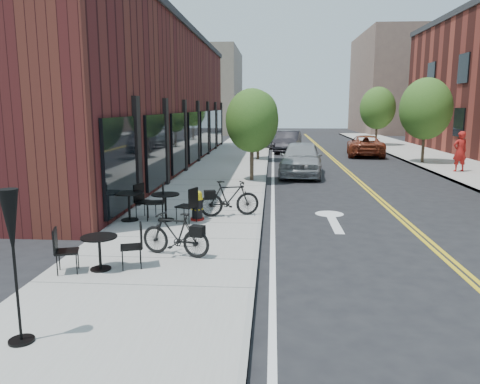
{
  "coord_description": "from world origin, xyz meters",
  "views": [
    {
      "loc": [
        0.27,
        -10.58,
        3.18
      ],
      "look_at": [
        -0.56,
        1.3,
        1.0
      ],
      "focal_mm": 35.0,
      "sensor_mm": 36.0,
      "label": 1
    }
  ],
  "objects": [
    {
      "name": "fire_hydrant",
      "position": [
        -1.77,
        1.78,
        0.52
      ],
      "size": [
        0.44,
        0.44,
        0.85
      ],
      "rotation": [
        0.0,
        0.0,
        -0.22
      ],
      "color": "maroon",
      "rests_on": "sidewalk_near"
    },
    {
      "name": "tree_near_a",
      "position": [
        -0.6,
        9.0,
        2.6
      ],
      "size": [
        2.2,
        2.2,
        3.81
      ],
      "color": "#382B1E",
      "rests_on": "sidewalk_near"
    },
    {
      "name": "parked_car_c",
      "position": [
        0.8,
        26.57,
        0.65
      ],
      "size": [
        2.28,
        4.62,
        1.29
      ],
      "primitive_type": "imported",
      "rotation": [
        0.0,
        0.0,
        -0.11
      ],
      "color": "#B9B9BE",
      "rests_on": "ground"
    },
    {
      "name": "bg_building_left",
      "position": [
        -8.0,
        48.0,
        5.0
      ],
      "size": [
        8.0,
        14.0,
        10.0
      ],
      "primitive_type": "cube",
      "color": "#726656",
      "rests_on": "ground"
    },
    {
      "name": "parked_car_a",
      "position": [
        1.6,
        11.21,
        0.8
      ],
      "size": [
        2.31,
        4.86,
        1.6
      ],
      "primitive_type": "imported",
      "rotation": [
        0.0,
        0.0,
        -0.09
      ],
      "color": "gray",
      "rests_on": "ground"
    },
    {
      "name": "bicycle_left",
      "position": [
        -1.72,
        -1.34,
        0.58
      ],
      "size": [
        1.6,
        0.85,
        0.92
      ],
      "primitive_type": "imported",
      "rotation": [
        0.0,
        0.0,
        -1.85
      ],
      "color": "black",
      "rests_on": "sidewalk_near"
    },
    {
      "name": "bistro_set_b",
      "position": [
        -2.61,
        1.66,
        0.6
      ],
      "size": [
        1.81,
        1.05,
        0.96
      ],
      "rotation": [
        0.0,
        0.0,
        -0.37
      ],
      "color": "black",
      "rests_on": "sidewalk_near"
    },
    {
      "name": "bicycle_right",
      "position": [
        -0.93,
        2.31,
        0.63
      ],
      "size": [
        1.77,
        0.94,
        1.02
      ],
      "primitive_type": "imported",
      "rotation": [
        0.0,
        0.0,
        1.86
      ],
      "color": "black",
      "rests_on": "sidewalk_near"
    },
    {
      "name": "sidewalk_near",
      "position": [
        -2.0,
        10.0,
        0.06
      ],
      "size": [
        4.0,
        70.0,
        0.12
      ],
      "primitive_type": "cube",
      "color": "#9E9B93",
      "rests_on": "ground"
    },
    {
      "name": "bg_building_right",
      "position": [
        16.0,
        50.0,
        6.0
      ],
      "size": [
        10.0,
        16.0,
        12.0
      ],
      "primitive_type": "cube",
      "color": "brown",
      "rests_on": "ground"
    },
    {
      "name": "parked_car_far",
      "position": [
        6.3,
        20.43,
        0.67
      ],
      "size": [
        2.85,
        5.1,
        1.35
      ],
      "primitive_type": "imported",
      "rotation": [
        0.0,
        0.0,
        3.01
      ],
      "color": "maroon",
      "rests_on": "ground"
    },
    {
      "name": "parked_car_b",
      "position": [
        1.34,
        22.62,
        0.74
      ],
      "size": [
        2.18,
        4.69,
        1.49
      ],
      "primitive_type": "imported",
      "rotation": [
        0.0,
        0.0,
        -0.14
      ],
      "color": "black",
      "rests_on": "ground"
    },
    {
      "name": "tree_near_d",
      "position": [
        -0.6,
        33.0,
        2.79
      ],
      "size": [
        2.4,
        2.4,
        4.11
      ],
      "color": "#382B1E",
      "rests_on": "sidewalk_near"
    },
    {
      "name": "ground",
      "position": [
        0.0,
        0.0,
        0.0
      ],
      "size": [
        120.0,
        120.0,
        0.0
      ],
      "primitive_type": "plane",
      "color": "black",
      "rests_on": "ground"
    },
    {
      "name": "bistro_set_c",
      "position": [
        -3.6,
        1.59,
        0.63
      ],
      "size": [
        1.92,
        0.96,
        1.01
      ],
      "rotation": [
        0.0,
        0.0,
        0.21
      ],
      "color": "black",
      "rests_on": "sidewalk_near"
    },
    {
      "name": "pedestrian",
      "position": [
        9.16,
        12.31,
        1.08
      ],
      "size": [
        0.78,
        0.59,
        1.92
      ],
      "primitive_type": "imported",
      "rotation": [
        0.0,
        0.0,
        3.34
      ],
      "color": "#A51916",
      "rests_on": "sidewalk_far"
    },
    {
      "name": "building_near",
      "position": [
        -6.5,
        14.0,
        3.5
      ],
      "size": [
        5.0,
        28.0,
        7.0
      ],
      "primitive_type": "cube",
      "color": "#411515",
      "rests_on": "ground"
    },
    {
      "name": "bistro_set_a",
      "position": [
        -2.97,
        -2.29,
        0.55
      ],
      "size": [
        1.61,
        0.87,
        0.85
      ],
      "rotation": [
        0.0,
        0.0,
        0.32
      ],
      "color": "black",
      "rests_on": "sidewalk_near"
    },
    {
      "name": "patio_umbrella",
      "position": [
        -3.01,
        -5.08,
        1.59
      ],
      "size": [
        0.33,
        0.33,
        2.05
      ],
      "color": "black",
      "rests_on": "sidewalk_near"
    },
    {
      "name": "tree_near_b",
      "position": [
        -0.6,
        17.0,
        2.71
      ],
      "size": [
        2.3,
        2.3,
        3.98
      ],
      "color": "#382B1E",
      "rests_on": "sidewalk_near"
    },
    {
      "name": "tree_near_c",
      "position": [
        -0.6,
        25.0,
        2.53
      ],
      "size": [
        2.1,
        2.1,
        3.67
      ],
      "color": "#382B1E",
      "rests_on": "sidewalk_near"
    },
    {
      "name": "tree_far_b",
      "position": [
        8.6,
        16.0,
        3.06
      ],
      "size": [
        2.8,
        2.8,
        4.62
      ],
      "color": "#382B1E",
      "rests_on": "sidewalk_far"
    },
    {
      "name": "tree_far_c",
      "position": [
        8.6,
        28.0,
        3.06
      ],
      "size": [
        2.8,
        2.8,
        4.62
      ],
      "color": "#382B1E",
      "rests_on": "sidewalk_far"
    }
  ]
}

